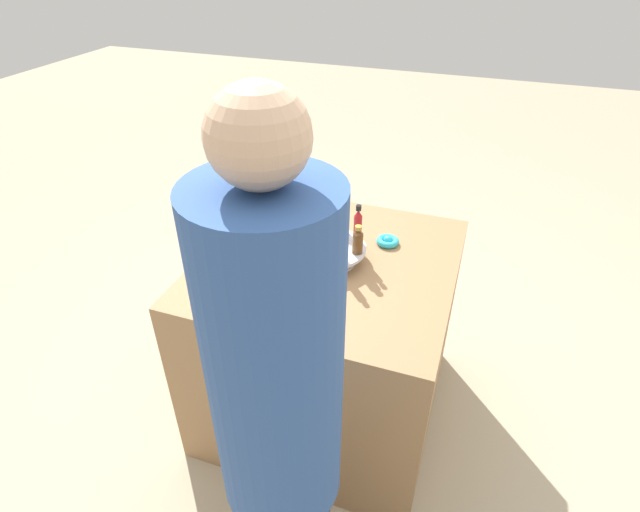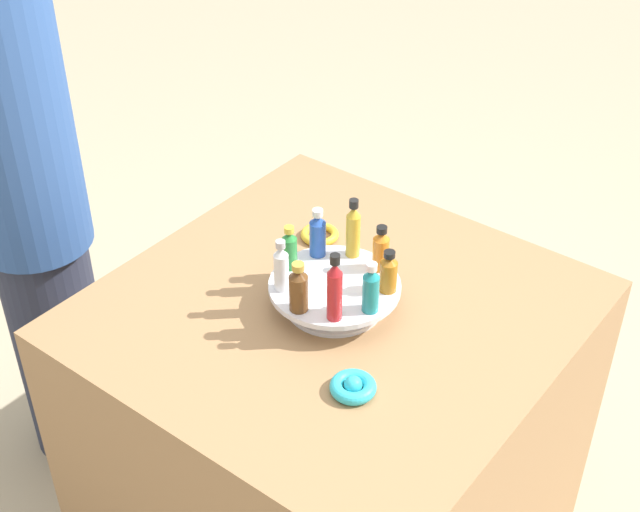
{
  "view_description": "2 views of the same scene",
  "coord_description": "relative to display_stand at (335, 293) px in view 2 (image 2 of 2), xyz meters",
  "views": [
    {
      "loc": [
        0.47,
        -1.44,
        1.82
      ],
      "look_at": [
        0.04,
        -0.21,
        0.94
      ],
      "focal_mm": 28.0,
      "sensor_mm": 36.0,
      "label": 1
    },
    {
      "loc": [
        1.15,
        0.85,
        1.94
      ],
      "look_at": [
        0.01,
        -0.03,
        0.9
      ],
      "focal_mm": 50.0,
      "sensor_mm": 36.0,
      "label": 2
    }
  ],
  "objects": [
    {
      "name": "bottle_brown",
      "position": [
        0.11,
        -0.01,
        0.07
      ],
      "size": [
        0.04,
        0.04,
        0.11
      ],
      "color": "brown",
      "rests_on": "display_stand"
    },
    {
      "name": "bottle_blue",
      "position": [
        -0.06,
        -0.09,
        0.08
      ],
      "size": [
        0.04,
        0.04,
        0.11
      ],
      "color": "#234CAD",
      "rests_on": "display_stand"
    },
    {
      "name": "bottle_teal",
      "position": [
        0.03,
        0.11,
        0.08
      ],
      "size": [
        0.03,
        0.03,
        0.11
      ],
      "color": "teal",
      "rests_on": "display_stand"
    },
    {
      "name": "ribbon_bow_gold",
      "position": [
        -0.18,
        -0.18,
        -0.03
      ],
      "size": [
        0.09,
        0.09,
        0.03
      ],
      "color": "gold",
      "rests_on": "party_table"
    },
    {
      "name": "bottle_red",
      "position": [
        0.09,
        0.06,
        0.09
      ],
      "size": [
        0.03,
        0.03,
        0.15
      ],
      "color": "#B21E23",
      "rests_on": "display_stand"
    },
    {
      "name": "bottle_clear",
      "position": [
        0.08,
        -0.07,
        0.08
      ],
      "size": [
        0.03,
        0.03,
        0.12
      ],
      "color": "silver",
      "rests_on": "display_stand"
    },
    {
      "name": "person_figure",
      "position": [
        0.15,
        -0.8,
        0.01
      ],
      "size": [
        0.28,
        0.28,
        1.63
      ],
      "rotation": [
        0.0,
        0.0,
        1.76
      ],
      "color": "#282D42",
      "rests_on": "ground_plane"
    },
    {
      "name": "bottle_amber",
      "position": [
        -0.05,
        0.1,
        0.07
      ],
      "size": [
        0.04,
        0.04,
        0.09
      ],
      "color": "#AD6B19",
      "rests_on": "display_stand"
    },
    {
      "name": "display_stand",
      "position": [
        0.0,
        0.0,
        0.0
      ],
      "size": [
        0.27,
        0.27,
        0.06
      ],
      "color": "silver",
      "rests_on": "party_table"
    },
    {
      "name": "party_table",
      "position": [
        0.0,
        0.0,
        -0.42
      ],
      "size": [
        0.92,
        0.92,
        0.78
      ],
      "color": "#9E754C",
      "rests_on": "ground_plane"
    },
    {
      "name": "bottle_gold",
      "position": [
        -0.1,
        -0.03,
        0.09
      ],
      "size": [
        0.03,
        0.03,
        0.14
      ],
      "color": "gold",
      "rests_on": "display_stand"
    },
    {
      "name": "bottle_orange",
      "position": [
        -0.1,
        0.04,
        0.07
      ],
      "size": [
        0.03,
        0.03,
        0.1
      ],
      "color": "orange",
      "rests_on": "display_stand"
    },
    {
      "name": "ribbon_bow_teal",
      "position": [
        0.18,
        0.18,
        -0.02
      ],
      "size": [
        0.09,
        0.09,
        0.03
      ],
      "color": "#2DB7CC",
      "rests_on": "party_table"
    },
    {
      "name": "bottle_green",
      "position": [
        0.01,
        -0.11,
        0.07
      ],
      "size": [
        0.03,
        0.03,
        0.1
      ],
      "color": "#288438",
      "rests_on": "display_stand"
    }
  ]
}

